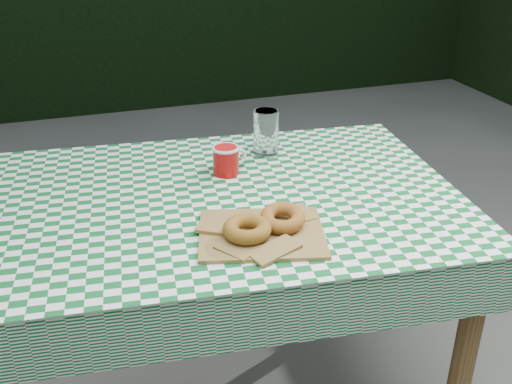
% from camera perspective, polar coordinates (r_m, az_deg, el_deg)
% --- Properties ---
extents(ground, '(60.00, 60.00, 0.00)m').
position_cam_1_polar(ground, '(2.19, -1.83, -15.71)').
color(ground, '#4A4A46').
rests_on(ground, ground).
extents(table, '(1.35, 0.98, 0.75)m').
position_cam_1_polar(table, '(1.78, -3.36, -11.37)').
color(table, brown).
rests_on(table, ground).
extents(tablecloth, '(1.37, 1.00, 0.01)m').
position_cam_1_polar(tablecloth, '(1.58, -3.72, -0.51)').
color(tablecloth, '#0E5C27').
rests_on(tablecloth, table).
extents(paper_bag, '(0.34, 0.30, 0.02)m').
position_cam_1_polar(paper_bag, '(1.39, 0.55, -3.93)').
color(paper_bag, olive).
rests_on(paper_bag, tablecloth).
extents(bagel_front, '(0.14, 0.14, 0.04)m').
position_cam_1_polar(bagel_front, '(1.36, -0.87, -3.58)').
color(bagel_front, brown).
rests_on(bagel_front, paper_bag).
extents(bagel_back, '(0.14, 0.14, 0.03)m').
position_cam_1_polar(bagel_back, '(1.41, 2.57, -2.51)').
color(bagel_back, brown).
rests_on(bagel_back, paper_bag).
extents(coffee_mug, '(0.19, 0.19, 0.08)m').
position_cam_1_polar(coffee_mug, '(1.69, -2.92, 3.05)').
color(coffee_mug, '#A90C0A').
rests_on(coffee_mug, tablecloth).
extents(drinking_glass, '(0.09, 0.09, 0.14)m').
position_cam_1_polar(drinking_glass, '(1.82, 0.96, 5.78)').
color(drinking_glass, white).
rests_on(drinking_glass, tablecloth).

